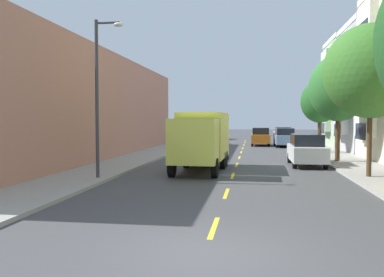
{
  "coord_description": "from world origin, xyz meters",
  "views": [
    {
      "loc": [
        0.99,
        -8.57,
        2.82
      ],
      "look_at": [
        -3.25,
        19.95,
        1.48
      ],
      "focal_mm": 38.46,
      "sensor_mm": 36.0,
      "label": 1
    }
  ],
  "objects_px": {
    "parked_suv_sky": "(284,137)",
    "parked_suv_forest": "(216,132)",
    "street_tree_farthest": "(320,102)",
    "parked_suv_burgundy": "(283,135)",
    "moving_orange_sedan": "(261,136)",
    "parked_suv_white": "(307,150)",
    "street_tree_second": "(371,71)",
    "parked_suv_navy": "(206,136)",
    "street_lamp": "(100,87)",
    "street_tree_third": "(338,88)",
    "delivery_box_truck": "(202,137)"
  },
  "relations": [
    {
      "from": "parked_suv_sky",
      "to": "parked_suv_forest",
      "type": "bearing_deg",
      "value": 118.94
    },
    {
      "from": "street_tree_farthest",
      "to": "parked_suv_burgundy",
      "type": "height_order",
      "value": "street_tree_farthest"
    },
    {
      "from": "moving_orange_sedan",
      "to": "parked_suv_white",
      "type": "bearing_deg",
      "value": -82.85
    },
    {
      "from": "street_tree_second",
      "to": "parked_suv_navy",
      "type": "height_order",
      "value": "street_tree_second"
    },
    {
      "from": "street_lamp",
      "to": "parked_suv_burgundy",
      "type": "relative_size",
      "value": 1.49
    },
    {
      "from": "street_lamp",
      "to": "parked_suv_forest",
      "type": "distance_m",
      "value": 40.74
    },
    {
      "from": "street_tree_third",
      "to": "parked_suv_forest",
      "type": "bearing_deg",
      "value": 108.97
    },
    {
      "from": "street_tree_second",
      "to": "parked_suv_burgundy",
      "type": "bearing_deg",
      "value": 93.86
    },
    {
      "from": "parked_suv_forest",
      "to": "street_lamp",
      "type": "bearing_deg",
      "value": -92.39
    },
    {
      "from": "street_tree_farthest",
      "to": "parked_suv_forest",
      "type": "distance_m",
      "value": 26.2
    },
    {
      "from": "street_tree_second",
      "to": "parked_suv_forest",
      "type": "relative_size",
      "value": 1.48
    },
    {
      "from": "parked_suv_sky",
      "to": "street_lamp",
      "type": "bearing_deg",
      "value": -111.93
    },
    {
      "from": "street_lamp",
      "to": "moving_orange_sedan",
      "type": "bearing_deg",
      "value": 73.99
    },
    {
      "from": "street_lamp",
      "to": "parked_suv_forest",
      "type": "xyz_separation_m",
      "value": [
        1.69,
        40.57,
        -3.31
      ]
    },
    {
      "from": "parked_suv_white",
      "to": "moving_orange_sedan",
      "type": "xyz_separation_m",
      "value": [
        -2.43,
        19.35,
        0.0
      ]
    },
    {
      "from": "parked_suv_navy",
      "to": "parked_suv_forest",
      "type": "bearing_deg",
      "value": 89.51
    },
    {
      "from": "street_lamp",
      "to": "parked_suv_sky",
      "type": "relative_size",
      "value": 1.49
    },
    {
      "from": "parked_suv_forest",
      "to": "parked_suv_burgundy",
      "type": "bearing_deg",
      "value": -47.62
    },
    {
      "from": "parked_suv_burgundy",
      "to": "parked_suv_sky",
      "type": "bearing_deg",
      "value": -92.47
    },
    {
      "from": "parked_suv_burgundy",
      "to": "parked_suv_white",
      "type": "xyz_separation_m",
      "value": [
        -0.23,
        -23.33,
        0.0
      ]
    },
    {
      "from": "street_tree_third",
      "to": "parked_suv_burgundy",
      "type": "relative_size",
      "value": 1.42
    },
    {
      "from": "delivery_box_truck",
      "to": "street_lamp",
      "type": "bearing_deg",
      "value": -133.57
    },
    {
      "from": "parked_suv_sky",
      "to": "parked_suv_forest",
      "type": "xyz_separation_m",
      "value": [
        -8.47,
        15.32,
        0.0
      ]
    },
    {
      "from": "street_tree_third",
      "to": "delivery_box_truck",
      "type": "xyz_separation_m",
      "value": [
        -8.2,
        -5.17,
        -2.99
      ]
    },
    {
      "from": "street_tree_farthest",
      "to": "delivery_box_truck",
      "type": "height_order",
      "value": "street_tree_farthest"
    },
    {
      "from": "delivery_box_truck",
      "to": "parked_suv_sky",
      "type": "relative_size",
      "value": 1.47
    },
    {
      "from": "street_tree_farthest",
      "to": "moving_orange_sedan",
      "type": "bearing_deg",
      "value": 114.32
    },
    {
      "from": "street_tree_farthest",
      "to": "parked_suv_forest",
      "type": "xyz_separation_m",
      "value": [
        -10.66,
        23.71,
        -3.29
      ]
    },
    {
      "from": "street_tree_third",
      "to": "street_tree_second",
      "type": "bearing_deg",
      "value": -90.0
    },
    {
      "from": "street_tree_farthest",
      "to": "parked_suv_burgundy",
      "type": "xyz_separation_m",
      "value": [
        -1.94,
        14.15,
        -3.29
      ]
    },
    {
      "from": "street_tree_farthest",
      "to": "parked_suv_white",
      "type": "height_order",
      "value": "street_tree_farthest"
    },
    {
      "from": "parked_suv_sky",
      "to": "moving_orange_sedan",
      "type": "height_order",
      "value": "same"
    },
    {
      "from": "delivery_box_truck",
      "to": "parked_suv_white",
      "type": "distance_m",
      "value": 6.93
    },
    {
      "from": "parked_suv_navy",
      "to": "parked_suv_forest",
      "type": "distance_m",
      "value": 12.08
    },
    {
      "from": "parked_suv_burgundy",
      "to": "moving_orange_sedan",
      "type": "relative_size",
      "value": 1.0
    },
    {
      "from": "street_lamp",
      "to": "delivery_box_truck",
      "type": "xyz_separation_m",
      "value": [
        4.16,
        4.37,
        -2.46
      ]
    },
    {
      "from": "parked_suv_white",
      "to": "parked_suv_forest",
      "type": "xyz_separation_m",
      "value": [
        -8.49,
        32.88,
        0.0
      ]
    },
    {
      "from": "street_tree_third",
      "to": "delivery_box_truck",
      "type": "relative_size",
      "value": 0.97
    },
    {
      "from": "parked_suv_white",
      "to": "parked_suv_navy",
      "type": "distance_m",
      "value": 22.51
    },
    {
      "from": "delivery_box_truck",
      "to": "parked_suv_forest",
      "type": "xyz_separation_m",
      "value": [
        -2.47,
        36.19,
        -0.85
      ]
    },
    {
      "from": "parked_suv_white",
      "to": "moving_orange_sedan",
      "type": "height_order",
      "value": "same"
    },
    {
      "from": "street_tree_farthest",
      "to": "street_lamp",
      "type": "xyz_separation_m",
      "value": [
        -12.35,
        -16.86,
        0.01
      ]
    },
    {
      "from": "parked_suv_sky",
      "to": "parked_suv_forest",
      "type": "relative_size",
      "value": 1.0
    },
    {
      "from": "street_lamp",
      "to": "moving_orange_sedan",
      "type": "distance_m",
      "value": 28.32
    },
    {
      "from": "delivery_box_truck",
      "to": "moving_orange_sedan",
      "type": "bearing_deg",
      "value": 80.99
    },
    {
      "from": "moving_orange_sedan",
      "to": "parked_suv_burgundy",
      "type": "bearing_deg",
      "value": 56.26
    },
    {
      "from": "parked_suv_forest",
      "to": "moving_orange_sedan",
      "type": "height_order",
      "value": "same"
    },
    {
      "from": "parked_suv_white",
      "to": "parked_suv_burgundy",
      "type": "bearing_deg",
      "value": 89.44
    },
    {
      "from": "parked_suv_white",
      "to": "parked_suv_sky",
      "type": "relative_size",
      "value": 1.0
    },
    {
      "from": "delivery_box_truck",
      "to": "parked_suv_white",
      "type": "relative_size",
      "value": 1.47
    }
  ]
}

